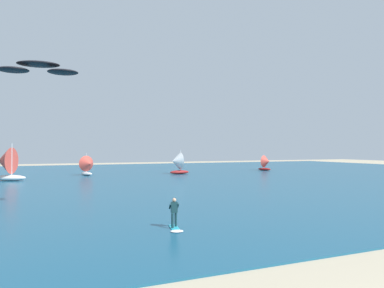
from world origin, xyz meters
The scene contains 7 objects.
ocean centered at (0.00, 51.47, 0.05)m, with size 160.00×90.00×0.10m, color navy.
kitesurfer centered at (-2.82, 13.63, 0.70)m, with size 0.95×2.02×1.67m.
kite centered at (-9.77, 22.00, 10.09)m, with size 5.54×2.65×0.81m.
sailboat_anchored_offshore centered at (-13.77, 50.33, 2.45)m, with size 4.57×4.10×5.14m.
sailboat_heeled_over centered at (-2.19, 55.66, 1.77)m, with size 2.90×3.25×3.65m.
sailboat_outermost centered at (12.42, 53.10, 2.03)m, with size 3.60×3.06×4.21m.
sailboat_near_shore centered at (32.55, 55.39, 1.67)m, with size 2.73×3.05×3.43m.
Camera 1 is at (-9.80, -4.92, 4.52)m, focal length 33.52 mm.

